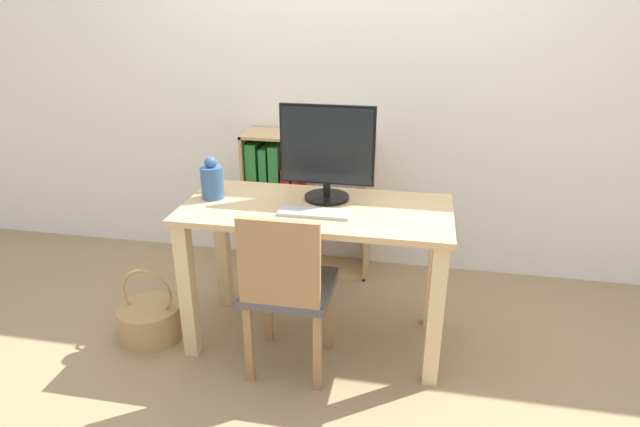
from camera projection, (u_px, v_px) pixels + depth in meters
The scene contains 9 objects.
ground_plane at pixel (316, 337), 2.87m from camera, with size 10.00×10.00×0.00m, color #997F5B.
wall_back at pixel (347, 66), 3.25m from camera, with size 8.00×0.05×2.60m.
desk at pixel (316, 236), 2.64m from camera, with size 1.30×0.60×0.75m.
monitor at pixel (327, 150), 2.59m from camera, with size 0.47×0.22×0.47m.
keyboard at pixel (314, 213), 2.49m from camera, with size 0.33×0.11×0.02m.
vase at pixel (212, 180), 2.66m from camera, with size 0.11×0.11×0.22m.
chair at pixel (287, 287), 2.44m from camera, with size 0.40×0.40×0.85m.
bookshelf at pixel (286, 198), 3.46m from camera, with size 0.80×0.28×0.91m.
basket at pixel (150, 320), 2.85m from camera, with size 0.33×0.33×0.40m.
Camera 1 is at (0.47, -2.35, 1.71)m, focal length 30.00 mm.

